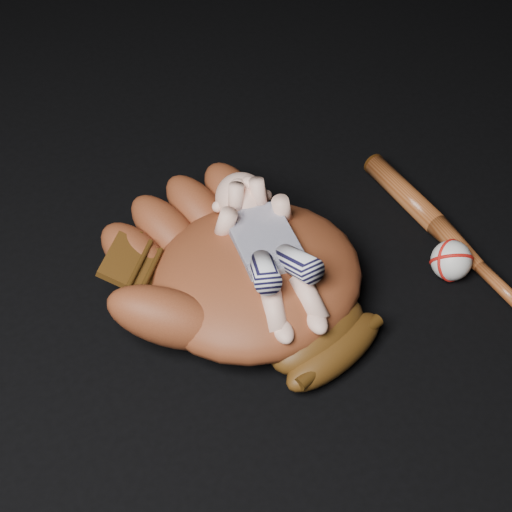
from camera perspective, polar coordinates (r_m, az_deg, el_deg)
name	(u,v)px	position (r m, az deg, el deg)	size (l,w,h in m)	color
baseball_glove	(256,270)	(1.31, 0.02, -1.01)	(0.46, 0.53, 0.16)	maroon
newborn_baby	(270,250)	(1.27, 1.03, 0.41)	(0.16, 0.35, 0.14)	#F7B99F
baseball_bat	(445,233)	(1.50, 13.59, 1.64)	(0.04, 0.47, 0.04)	brown
baseball	(451,260)	(1.43, 14.02, -0.32)	(0.07, 0.07, 0.07)	white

